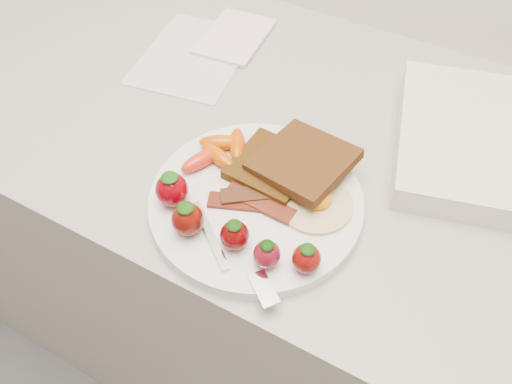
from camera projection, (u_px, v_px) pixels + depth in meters
The scene contains 11 objects.
counter at pixel (294, 284), 1.07m from camera, with size 2.00×0.60×0.90m, color gray.
plate at pixel (256, 201), 0.63m from camera, with size 0.27×0.27×0.02m, color white.
toast_lower at pixel (272, 166), 0.65m from camera, with size 0.10×0.10×0.01m, color black.
toast_upper at pixel (303, 161), 0.64m from camera, with size 0.11×0.11×0.01m, color black.
fried_egg at pixel (316, 202), 0.61m from camera, with size 0.10×0.10×0.02m.
bacon_strips at pixel (254, 199), 0.62m from camera, with size 0.11×0.08×0.01m.
baby_carrots at pixel (219, 150), 0.66m from camera, with size 0.08×0.11×0.02m.
strawberries at pixel (219, 223), 0.57m from camera, with size 0.22×0.07×0.05m.
fork at pixel (233, 258), 0.57m from camera, with size 0.16×0.09×0.00m.
paper_sheet at pixel (194, 55), 0.84m from camera, with size 0.16×0.22×0.00m, color silver.
notepad at pixel (235, 36), 0.87m from camera, with size 0.10×0.15×0.01m, color white.
Camera 1 is at (0.18, 1.20, 1.41)m, focal length 35.00 mm.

